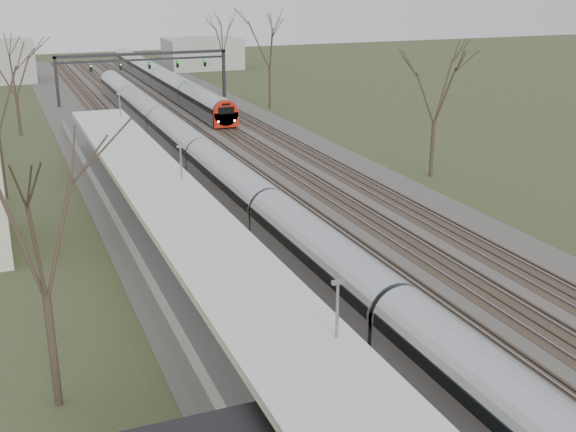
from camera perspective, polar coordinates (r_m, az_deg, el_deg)
name	(u,v)px	position (r m, az deg, el deg)	size (l,w,h in m)	color
track_bed	(214,155)	(63.53, -5.85, 4.82)	(24.00, 160.00, 0.22)	#474442
platform	(149,224)	(44.95, -10.93, -0.64)	(3.50, 69.00, 1.00)	#9E9B93
canopy	(162,190)	(39.70, -9.91, 2.05)	(4.10, 50.00, 3.11)	slate
signal_gantry	(143,62)	(91.51, -11.38, 11.83)	(21.00, 0.59, 6.08)	black
tree_west_near	(37,217)	(25.55, -19.20, -0.09)	(5.00, 5.00, 10.30)	#2D231C
tree_east_far	(436,83)	(56.17, 11.65, 10.26)	(5.00, 5.00, 10.30)	#2D231C
train_near	(203,158)	(56.53, -6.76, 4.56)	(2.62, 90.21, 3.05)	#999AA2
train_far	(161,79)	(102.29, -9.99, 10.65)	(2.62, 60.21, 3.05)	#999AA2
passenger	(295,356)	(26.62, 0.54, -11.01)	(0.63, 0.41, 1.73)	#2E4F59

